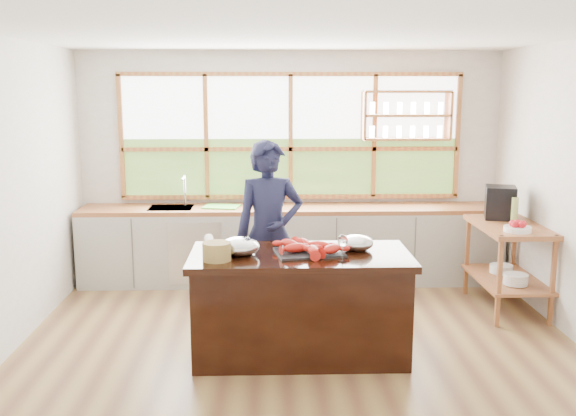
{
  "coord_description": "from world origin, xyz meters",
  "views": [
    {
      "loc": [
        -0.26,
        -5.41,
        2.27
      ],
      "look_at": [
        -0.09,
        0.15,
        1.22
      ],
      "focal_mm": 40.0,
      "sensor_mm": 36.0,
      "label": 1
    }
  ],
  "objects_px": {
    "island": "(300,304)",
    "espresso_machine": "(500,202)",
    "cook": "(269,234)",
    "wicker_basket": "(217,251)"
  },
  "relations": [
    {
      "from": "island",
      "to": "espresso_machine",
      "type": "height_order",
      "value": "espresso_machine"
    },
    {
      "from": "island",
      "to": "cook",
      "type": "bearing_deg",
      "value": 108.6
    },
    {
      "from": "island",
      "to": "espresso_machine",
      "type": "bearing_deg",
      "value": 32.53
    },
    {
      "from": "cook",
      "to": "island",
      "type": "bearing_deg",
      "value": -79.95
    },
    {
      "from": "espresso_machine",
      "to": "wicker_basket",
      "type": "height_order",
      "value": "espresso_machine"
    },
    {
      "from": "wicker_basket",
      "to": "cook",
      "type": "bearing_deg",
      "value": 66.48
    },
    {
      "from": "cook",
      "to": "wicker_basket",
      "type": "distance_m",
      "value": 1.06
    },
    {
      "from": "espresso_machine",
      "to": "wicker_basket",
      "type": "bearing_deg",
      "value": -135.04
    },
    {
      "from": "cook",
      "to": "espresso_machine",
      "type": "height_order",
      "value": "cook"
    },
    {
      "from": "island",
      "to": "wicker_basket",
      "type": "distance_m",
      "value": 0.88
    }
  ]
}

